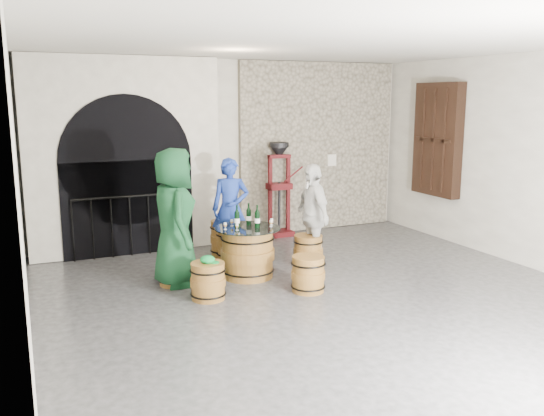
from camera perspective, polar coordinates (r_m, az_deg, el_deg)
name	(u,v)px	position (r m, az deg, el deg)	size (l,w,h in m)	color
ground	(339,307)	(7.25, 6.67, -9.72)	(8.00, 8.00, 0.00)	#2E2E31
wall_back	(228,150)	(10.46, -4.36, 5.72)	(8.00, 8.00, 0.00)	beige
wall_left	(20,200)	(5.89, -23.71, 0.77)	(8.00, 8.00, 0.00)	beige
ceiling	(345,38)	(6.81, 7.29, 16.36)	(8.00, 8.00, 0.00)	beige
stone_facing_panel	(318,147)	(11.14, 4.55, 6.03)	(3.20, 0.12, 3.18)	gray
arched_opening	(124,157)	(9.73, -14.46, 4.91)	(3.10, 0.60, 3.19)	beige
shuttered_window	(437,140)	(10.74, 16.04, 6.53)	(0.23, 1.10, 2.00)	black
barrel_table	(248,252)	(8.26, -2.44, -4.42)	(0.94, 0.94, 0.73)	olive
barrel_stool_left	(175,268)	(8.06, -9.61, -5.86)	(0.46, 0.46, 0.48)	olive
barrel_stool_far	(230,243)	(9.28, -4.14, -3.49)	(0.46, 0.46, 0.48)	olive
barrel_stool_right	(308,251)	(8.82, 3.60, -4.25)	(0.46, 0.46, 0.48)	olive
barrel_stool_near_right	(308,274)	(7.69, 3.60, -6.55)	(0.46, 0.46, 0.48)	olive
barrel_stool_near_left	(208,281)	(7.44, -6.36, -7.21)	(0.46, 0.46, 0.48)	olive
green_cap	(208,260)	(7.35, -6.38, -5.11)	(0.24, 0.19, 0.10)	#0B7F31
person_green	(174,218)	(7.89, -9.64, -0.93)	(0.92, 0.60, 1.89)	#113C1F
person_blue	(230,209)	(9.12, -4.14, -0.08)	(0.59, 0.39, 1.61)	#1B3697
person_white	(312,215)	(8.73, 4.01, -0.71)	(0.92, 0.38, 1.57)	silver
wine_bottle_left	(237,218)	(8.16, -3.49, -1.05)	(0.08, 0.08, 0.32)	black
wine_bottle_center	(257,218)	(8.15, -1.47, -1.04)	(0.08, 0.08, 0.32)	black
wine_bottle_right	(249,216)	(8.31, -2.32, -0.81)	(0.08, 0.08, 0.32)	black
tasting_glass_a	(237,227)	(8.00, -3.49, -1.88)	(0.05, 0.05, 0.10)	#A46C20
tasting_glass_b	(272,222)	(8.31, -0.04, -1.38)	(0.05, 0.05, 0.10)	#A46C20
tasting_glass_c	(232,223)	(8.27, -3.99, -1.47)	(0.05, 0.05, 0.10)	#A46C20
tasting_glass_d	(257,220)	(8.43, -1.51, -1.21)	(0.05, 0.05, 0.10)	#A46C20
tasting_glass_e	(271,223)	(8.20, -0.10, -1.54)	(0.05, 0.05, 0.10)	#A46C20
tasting_glass_f	(225,226)	(8.06, -4.66, -1.80)	(0.05, 0.05, 0.10)	#A46C20
side_barrel	(224,238)	(9.39, -4.82, -3.00)	(0.44, 0.44, 0.59)	olive
corking_press	(279,182)	(10.58, 0.72, 2.59)	(0.71, 0.39, 1.73)	#500D11
control_box	(331,160)	(11.21, 5.85, 4.76)	(0.18, 0.10, 0.22)	silver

